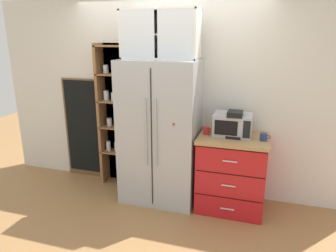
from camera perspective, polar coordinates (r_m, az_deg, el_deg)
ground_plane at (r=4.20m, az=-1.45°, el=-13.09°), size 10.70×10.70×0.00m
wall_back_cream at (r=4.11m, az=0.19°, el=5.31°), size 5.00×0.10×2.55m
refrigerator at (r=3.86m, az=-1.42°, el=-1.16°), size 0.95×0.67×1.80m
pantry_shelf_column at (r=4.34m, az=-9.58°, el=2.08°), size 0.48×0.26×1.98m
counter_cabinet at (r=3.86m, az=11.73°, el=-8.45°), size 0.82×0.65×0.93m
microwave at (r=3.70m, az=11.94°, el=0.26°), size 0.44×0.33×0.26m
coffee_maker at (r=3.65m, az=12.30°, el=0.44°), size 0.17×0.20×0.31m
mug_red at (r=3.70m, az=7.21°, el=-0.84°), size 0.11×0.07×0.09m
mug_navy at (r=3.62m, az=17.38°, el=-1.97°), size 0.12×0.08×0.08m
bottle_green at (r=3.74m, az=12.38°, el=0.22°), size 0.06×0.06×0.27m
upper_cabinet at (r=3.72m, az=-1.32°, el=16.64°), size 0.91×0.32×0.56m
chalkboard_menu at (r=4.71m, az=-15.39°, el=-0.47°), size 0.60×0.04×1.48m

